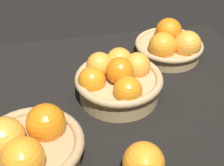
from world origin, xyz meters
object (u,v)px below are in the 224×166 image
at_px(basket_center, 118,80).
at_px(basket_far_right, 170,45).
at_px(loose_orange_front_gap, 144,163).
at_px(basket_near_left, 29,146).

relative_size(basket_center, basket_far_right, 1.09).
distance_m(basket_center, loose_orange_front_gap, 0.26).
relative_size(basket_center, loose_orange_front_gap, 2.67).
height_order(basket_center, basket_far_right, basket_center).
distance_m(basket_center, basket_far_right, 0.25).
xyz_separation_m(basket_near_left, loose_orange_front_gap, (0.22, -0.08, -0.01)).
bearing_deg(basket_near_left, loose_orange_front_gap, -21.35).
bearing_deg(basket_near_left, basket_far_right, 38.58).
bearing_deg(basket_far_right, basket_near_left, -141.42).
bearing_deg(basket_far_right, loose_orange_front_gap, -115.90).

